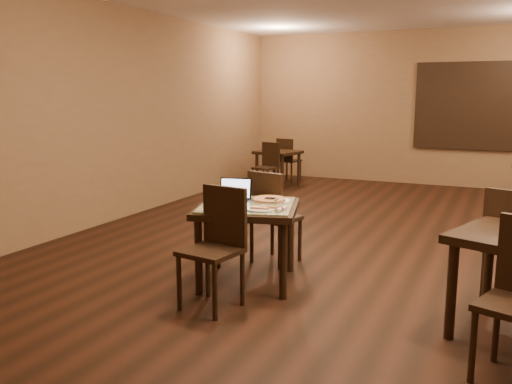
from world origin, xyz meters
The scene contains 18 objects.
ground centered at (0.00, 0.00, 0.00)m, with size 10.00×10.00×0.00m, color black.
wall_back centered at (0.00, 5.00, 1.50)m, with size 8.00×0.02×3.00m, color brown.
wall_front centered at (0.00, -5.00, 1.50)m, with size 8.00×0.02×3.00m, color brown.
wall_left centered at (-4.00, 0.00, 1.50)m, with size 0.02×10.00×3.00m, color brown.
mural centered at (0.50, 4.96, 1.55)m, with size 2.34×0.05×1.64m.
tiled_table centered at (-1.15, -1.60, 0.66)m, with size 1.14×1.14×0.76m.
chair_main_near centered at (-1.14, -2.21, 0.57)m, with size 0.50×0.50×1.02m.
chair_main_far centered at (-1.17, -0.99, 0.56)m, with size 0.52×0.52×0.99m.
laptop centered at (-1.35, -1.50, 0.82)m, with size 0.35×0.31×0.21m.
plate centered at (-0.93, -1.78, 0.77)m, with size 0.26×0.26×0.01m, color white.
pizza_slice centered at (-0.93, -1.78, 0.79)m, with size 0.20×0.20×0.02m, color beige, non-canonical shape.
pizza_pan centered at (-1.03, -1.36, 0.77)m, with size 0.40×0.40×0.01m, color silver.
pizza_whole centered at (-1.03, -1.36, 0.78)m, with size 0.32×0.32×0.02m.
spatula centered at (-1.01, -1.38, 0.79)m, with size 0.10×0.25×0.01m, color silver.
napkin_roll centered at (-0.75, -1.74, 0.78)m, with size 0.05×0.17×0.04m.
other_table_b centered at (-3.00, 3.58, 0.57)m, with size 0.87×0.87×0.69m.
other_table_b_chair_near centered at (-2.98, 3.06, 0.50)m, with size 0.46×0.46×0.89m.
other_table_b_chair_far centered at (-3.02, 4.10, 0.50)m, with size 0.46×0.46×0.89m.
Camera 1 is at (1.02, -6.07, 1.79)m, focal length 38.00 mm.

